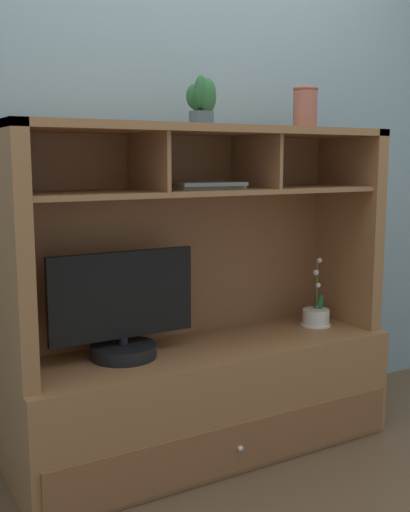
{
  "coord_description": "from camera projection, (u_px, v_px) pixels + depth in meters",
  "views": [
    {
      "loc": [
        -1.25,
        -2.16,
        1.24
      ],
      "look_at": [
        0.0,
        0.0,
        0.85
      ],
      "focal_mm": 43.05,
      "sensor_mm": 36.0,
      "label": 1
    }
  ],
  "objects": [
    {
      "name": "floor_plane",
      "position": [
        205.0,
        450.0,
        2.66
      ],
      "size": [
        6.0,
        6.0,
        0.02
      ],
      "primitive_type": "cube",
      "color": "brown",
      "rests_on": "ground"
    },
    {
      "name": "back_wall",
      "position": [
        172.0,
        123.0,
        2.69
      ],
      "size": [
        6.0,
        0.02,
        2.8
      ],
      "primitive_type": "cube",
      "color": "gray",
      "rests_on": "ground"
    },
    {
      "name": "media_console",
      "position": [
        204.0,
        359.0,
        2.61
      ],
      "size": [
        1.62,
        0.55,
        1.37
      ],
      "color": "#925F38",
      "rests_on": "ground"
    },
    {
      "name": "tv_monitor",
      "position": [
        123.0,
        315.0,
        2.39
      ],
      "size": [
        0.59,
        0.26,
        0.42
      ],
      "color": "black",
      "rests_on": "media_console"
    },
    {
      "name": "potted_orchid",
      "position": [
        316.0,
        316.0,
        2.88
      ],
      "size": [
        0.14,
        0.14,
        0.32
      ],
      "color": "beige",
      "rests_on": "media_console"
    },
    {
      "name": "magazine_stack_left",
      "position": [
        205.0,
        185.0,
        2.46
      ],
      "size": [
        0.29,
        0.24,
        0.03
      ],
      "color": "gray",
      "rests_on": "media_console"
    },
    {
      "name": "potted_succulent",
      "position": [
        202.0,
        102.0,
        2.46
      ],
      "size": [
        0.12,
        0.13,
        0.2
      ],
      "color": "#45545A",
      "rests_on": "media_console"
    },
    {
      "name": "ceramic_vase",
      "position": [
        305.0,
        108.0,
        2.71
      ],
      "size": [
        0.11,
        0.11,
        0.19
      ],
      "color": "#955141",
      "rests_on": "media_console"
    }
  ]
}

